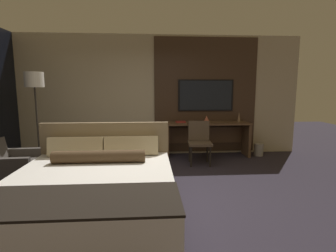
{
  "coord_description": "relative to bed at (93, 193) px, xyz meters",
  "views": [
    {
      "loc": [
        0.02,
        -3.63,
        1.61
      ],
      "look_at": [
        0.34,
        0.88,
        0.93
      ],
      "focal_mm": 28.0,
      "sensor_mm": 36.0,
      "label": 1
    }
  ],
  "objects": [
    {
      "name": "ground_plane",
      "position": [
        0.68,
        0.56,
        -0.33
      ],
      "size": [
        16.0,
        16.0,
        0.0
      ],
      "primitive_type": "plane",
      "color": "#28232D"
    },
    {
      "name": "wall_back_tv_panel",
      "position": [
        0.86,
        3.15,
        1.07
      ],
      "size": [
        7.2,
        0.09,
        2.8
      ],
      "color": "#BCAD8E",
      "rests_on": "ground_plane"
    },
    {
      "name": "floor_lamp",
      "position": [
        -1.44,
        2.0,
        1.26
      ],
      "size": [
        0.34,
        0.34,
        1.88
      ],
      "color": "#282623",
      "rests_on": "ground_plane"
    },
    {
      "name": "bed",
      "position": [
        0.0,
        0.0,
        0.0
      ],
      "size": [
        1.96,
        2.2,
        1.06
      ],
      "color": "#33281E",
      "rests_on": "ground_plane"
    },
    {
      "name": "desk",
      "position": [
        2.02,
        2.87,
        0.21
      ],
      "size": [
        1.93,
        0.52,
        0.79
      ],
      "color": "brown",
      "rests_on": "ground_plane"
    },
    {
      "name": "tv",
      "position": [
        2.02,
        3.08,
        1.08
      ],
      "size": [
        1.31,
        0.04,
        0.74
      ],
      "color": "black"
    },
    {
      "name": "book",
      "position": [
        1.4,
        2.87,
        0.48
      ],
      "size": [
        0.23,
        0.16,
        0.03
      ],
      "color": "maroon",
      "rests_on": "desk"
    },
    {
      "name": "armchair_by_window",
      "position": [
        -1.58,
        1.29,
        -0.08
      ],
      "size": [
        0.79,
        0.8,
        0.76
      ],
      "rotation": [
        0.0,
        0.0,
        1.63
      ],
      "color": "#47423D",
      "rests_on": "ground_plane"
    },
    {
      "name": "waste_bin",
      "position": [
        3.25,
        2.79,
        -0.19
      ],
      "size": [
        0.22,
        0.22,
        0.28
      ],
      "color": "gray",
      "rests_on": "ground_plane"
    },
    {
      "name": "vase_short",
      "position": [
        2.01,
        2.87,
        0.54
      ],
      "size": [
        0.15,
        0.15,
        0.15
      ],
      "color": "#B2563D",
      "rests_on": "desk"
    },
    {
      "name": "vase_tall",
      "position": [
        2.8,
        2.93,
        0.58
      ],
      "size": [
        0.07,
        0.07,
        0.23
      ],
      "color": "#846647",
      "rests_on": "desk"
    },
    {
      "name": "desk_chair",
      "position": [
        1.73,
        2.27,
        0.2
      ],
      "size": [
        0.51,
        0.51,
        0.89
      ],
      "rotation": [
        0.0,
        0.0,
        -0.06
      ],
      "color": "#4C3D2D",
      "rests_on": "ground_plane"
    }
  ]
}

